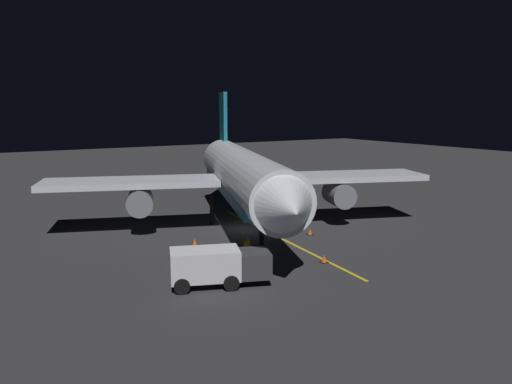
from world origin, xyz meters
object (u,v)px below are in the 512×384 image
(catering_truck, at_px, (289,201))
(traffic_cone_under_wing, at_px, (324,259))
(traffic_cone_near_right, at_px, (195,242))
(airliner, at_px, (242,176))
(traffic_cone_far, at_px, (310,232))
(traffic_cone_near_left, at_px, (251,262))
(ground_crew_worker, at_px, (247,250))
(baggage_truck, at_px, (216,266))

(catering_truck, distance_m, traffic_cone_under_wing, 15.46)
(traffic_cone_near_right, bearing_deg, catering_truck, -156.17)
(airliner, relative_size, traffic_cone_far, 59.94)
(traffic_cone_near_left, height_order, traffic_cone_far, same)
(ground_crew_worker, distance_m, traffic_cone_near_left, 0.96)
(ground_crew_worker, relative_size, traffic_cone_near_left, 3.16)
(traffic_cone_near_right, xyz_separation_m, traffic_cone_under_wing, (-5.63, 8.32, 0.00))
(traffic_cone_near_left, distance_m, traffic_cone_under_wing, 4.90)
(baggage_truck, distance_m, traffic_cone_near_left, 4.31)
(airliner, bearing_deg, traffic_cone_under_wing, 88.83)
(ground_crew_worker, relative_size, traffic_cone_under_wing, 3.16)
(airliner, height_order, traffic_cone_near_right, airliner)
(baggage_truck, distance_m, catering_truck, 20.45)
(baggage_truck, bearing_deg, airliner, -126.06)
(catering_truck, distance_m, traffic_cone_near_left, 16.40)
(traffic_cone_far, bearing_deg, traffic_cone_under_wing, 59.83)
(catering_truck, bearing_deg, airliner, 20.79)
(airliner, bearing_deg, baggage_truck, 53.94)
(traffic_cone_near_left, relative_size, traffic_cone_under_wing, 1.00)
(catering_truck, relative_size, traffic_cone_near_left, 11.39)
(traffic_cone_near_left, bearing_deg, traffic_cone_near_right, -79.66)
(airliner, distance_m, traffic_cone_under_wing, 12.09)
(traffic_cone_near_right, bearing_deg, ground_crew_worker, 102.41)
(catering_truck, relative_size, traffic_cone_near_right, 11.39)
(baggage_truck, xyz_separation_m, catering_truck, (-14.95, -13.96, 0.09))
(ground_crew_worker, bearing_deg, airliner, -118.25)
(airliner, distance_m, traffic_cone_near_right, 7.84)
(traffic_cone_near_right, distance_m, traffic_cone_far, 9.53)
(traffic_cone_near_right, relative_size, traffic_cone_far, 1.00)
(baggage_truck, distance_m, traffic_cone_under_wing, 8.16)
(baggage_truck, xyz_separation_m, traffic_cone_near_right, (-2.48, -8.46, -0.91))
(baggage_truck, bearing_deg, traffic_cone_near_left, -149.58)
(ground_crew_worker, height_order, traffic_cone_near_left, ground_crew_worker)
(airliner, xyz_separation_m, traffic_cone_far, (-3.46, 4.97, -4.25))
(traffic_cone_near_left, bearing_deg, baggage_truck, 30.42)
(catering_truck, xyz_separation_m, traffic_cone_near_right, (12.47, 5.51, -0.99))
(ground_crew_worker, xyz_separation_m, traffic_cone_near_left, (0.08, 0.71, -0.64))
(airliner, relative_size, ground_crew_worker, 18.95)
(catering_truck, distance_m, ground_crew_worker, 15.81)
(traffic_cone_near_right, bearing_deg, traffic_cone_under_wing, 124.09)
(traffic_cone_near_right, bearing_deg, baggage_truck, 73.68)
(traffic_cone_near_right, distance_m, traffic_cone_under_wing, 10.05)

